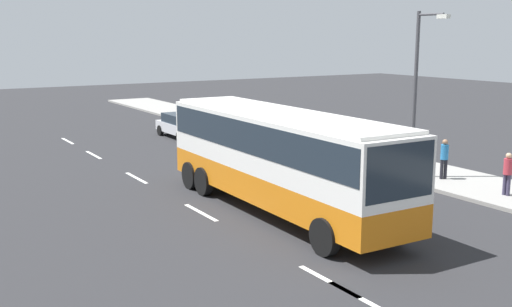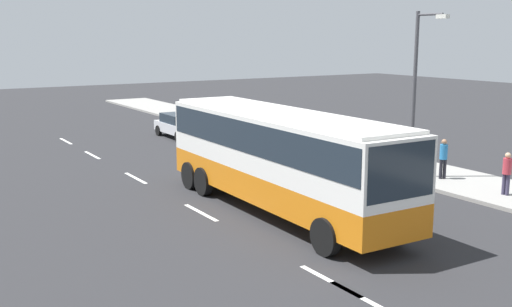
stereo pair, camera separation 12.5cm
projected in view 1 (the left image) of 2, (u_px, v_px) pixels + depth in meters
name	position (u px, v px, depth m)	size (l,w,h in m)	color
ground_plane	(291.00, 217.00, 20.83)	(120.00, 120.00, 0.00)	#28282B
sidewalk_curb	(465.00, 183.00, 25.36)	(80.00, 4.00, 0.15)	gray
lane_centreline	(231.00, 229.00, 19.61)	(43.54, 0.16, 0.01)	white
coach_bus	(279.00, 151.00, 21.04)	(11.81, 2.94, 3.56)	orange
car_silver_hatch	(182.00, 125.00, 37.14)	(4.26, 1.97, 1.44)	silver
pedestrian_near_curb	(508.00, 171.00, 22.98)	(0.32, 0.32, 1.64)	#38334C
pedestrian_at_crossing	(444.00, 156.00, 25.63)	(0.32, 0.32, 1.70)	black
street_lamp	(418.00, 84.00, 25.34)	(1.63, 0.24, 6.94)	#47474C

